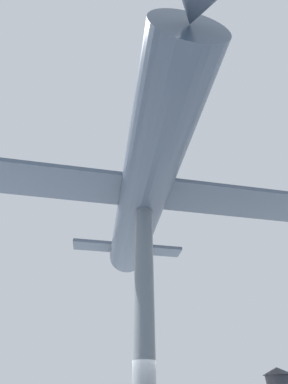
% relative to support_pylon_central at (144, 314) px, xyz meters
% --- Properties ---
extents(support_pylon_central, '(0.62, 0.62, 7.27)m').
position_rel_support_pylon_central_xyz_m(support_pylon_central, '(0.00, 0.00, 0.00)').
color(support_pylon_central, slate).
rests_on(support_pylon_central, ground_plane).
extents(suspended_airplane, '(19.15, 13.74, 3.36)m').
position_rel_support_pylon_central_xyz_m(suspended_airplane, '(-0.03, 0.23, 4.64)').
color(suspended_airplane, '#4C5666').
rests_on(suspended_airplane, support_pylon_central).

